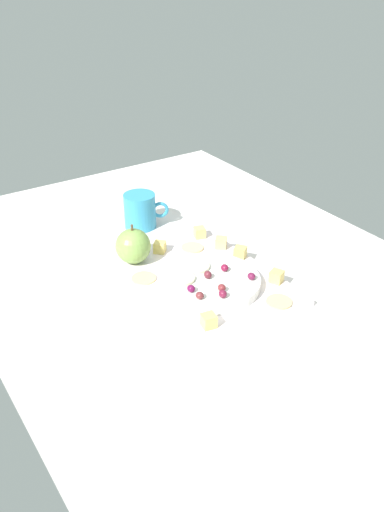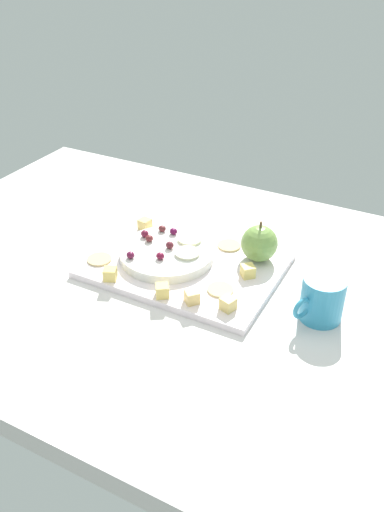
% 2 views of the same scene
% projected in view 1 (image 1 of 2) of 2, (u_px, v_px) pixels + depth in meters
% --- Properties ---
extents(table, '(1.28, 0.85, 0.04)m').
position_uv_depth(table, '(207.00, 287.00, 1.10)').
color(table, silver).
rests_on(table, ground).
extents(platter, '(0.37, 0.27, 0.01)m').
position_uv_depth(platter, '(198.00, 280.00, 1.07)').
color(platter, white).
rests_on(platter, table).
extents(serving_dish, '(0.19, 0.19, 0.02)m').
position_uv_depth(serving_dish, '(211.00, 282.00, 1.03)').
color(serving_dish, white).
rests_on(serving_dish, platter).
extents(apple_whole, '(0.07, 0.07, 0.07)m').
position_uv_depth(apple_whole, '(133.00, 246.00, 1.10)').
color(apple_whole, '#7EA54D').
rests_on(apple_whole, platter).
extents(apple_stem, '(0.01, 0.01, 0.01)m').
position_uv_depth(apple_stem, '(132.00, 228.00, 1.08)').
color(apple_stem, brown).
rests_on(apple_stem, apple_whole).
extents(cheese_cube_0, '(0.03, 0.03, 0.02)m').
position_uv_depth(cheese_cube_0, '(209.00, 321.00, 0.92)').
color(cheese_cube_0, '#F0CD6D').
rests_on(cheese_cube_0, platter).
extents(cheese_cube_1, '(0.03, 0.03, 0.02)m').
position_uv_depth(cheese_cube_1, '(221.00, 243.00, 1.16)').
color(cheese_cube_1, '#F0CA76').
rests_on(cheese_cube_1, platter).
extents(cheese_cube_2, '(0.03, 0.03, 0.02)m').
position_uv_depth(cheese_cube_2, '(276.00, 276.00, 1.04)').
color(cheese_cube_2, '#EDCE69').
rests_on(cheese_cube_2, platter).
extents(cheese_cube_3, '(0.03, 0.03, 0.02)m').
position_uv_depth(cheese_cube_3, '(240.00, 252.00, 1.13)').
color(cheese_cube_3, '#ECCC68').
rests_on(cheese_cube_3, platter).
extents(cheese_cube_4, '(0.03, 0.03, 0.02)m').
position_uv_depth(cheese_cube_4, '(160.00, 247.00, 1.14)').
color(cheese_cube_4, '#F2D46B').
rests_on(cheese_cube_4, platter).
extents(cheese_cube_5, '(0.03, 0.03, 0.02)m').
position_uv_depth(cheese_cube_5, '(200.00, 232.00, 1.20)').
color(cheese_cube_5, '#EFCE72').
rests_on(cheese_cube_5, platter).
extents(cracker_0, '(0.05, 0.05, 0.00)m').
position_uv_depth(cracker_0, '(144.00, 278.00, 1.06)').
color(cracker_0, '#DEBE84').
rests_on(cracker_0, platter).
extents(cracker_1, '(0.05, 0.05, 0.00)m').
position_uv_depth(cracker_1, '(192.00, 248.00, 1.16)').
color(cracker_1, '#D6C08A').
rests_on(cracker_1, platter).
extents(cracker_2, '(0.05, 0.05, 0.00)m').
position_uv_depth(cracker_2, '(279.00, 302.00, 0.99)').
color(cracker_2, '#D4B981').
rests_on(cracker_2, platter).
extents(grape_0, '(0.02, 0.01, 0.01)m').
position_uv_depth(grape_0, '(191.00, 289.00, 0.98)').
color(grape_0, '#671241').
rests_on(grape_0, serving_dish).
extents(grape_1, '(0.02, 0.01, 0.01)m').
position_uv_depth(grape_1, '(208.00, 275.00, 1.02)').
color(grape_1, maroon).
rests_on(grape_1, serving_dish).
extents(grape_2, '(0.02, 0.01, 0.01)m').
position_uv_depth(grape_2, '(200.00, 295.00, 0.96)').
color(grape_2, maroon).
rests_on(grape_2, serving_dish).
extents(grape_3, '(0.02, 0.01, 0.02)m').
position_uv_depth(grape_3, '(223.00, 294.00, 0.97)').
color(grape_3, maroon).
rests_on(grape_3, serving_dish).
extents(grape_4, '(0.02, 0.01, 0.01)m').
position_uv_depth(grape_4, '(251.00, 276.00, 1.02)').
color(grape_4, maroon).
rests_on(grape_4, serving_dish).
extents(grape_5, '(0.02, 0.01, 0.01)m').
position_uv_depth(grape_5, '(222.00, 288.00, 0.99)').
color(grape_5, maroon).
rests_on(grape_5, serving_dish).
extents(grape_6, '(0.02, 0.01, 0.01)m').
position_uv_depth(grape_6, '(225.00, 268.00, 1.05)').
color(grape_6, maroon).
rests_on(grape_6, serving_dish).
extents(apple_slice_0, '(0.05, 0.05, 0.01)m').
position_uv_depth(apple_slice_0, '(196.00, 266.00, 1.06)').
color(apple_slice_0, beige).
rests_on(apple_slice_0, serving_dish).
extents(apple_slice_1, '(0.05, 0.05, 0.01)m').
position_uv_depth(apple_slice_1, '(182.00, 279.00, 1.02)').
color(apple_slice_1, '#ECE9B9').
rests_on(apple_slice_1, serving_dish).
extents(cup, '(0.07, 0.10, 0.08)m').
position_uv_depth(cup, '(140.00, 211.00, 1.26)').
color(cup, '#3393BC').
rests_on(cup, table).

